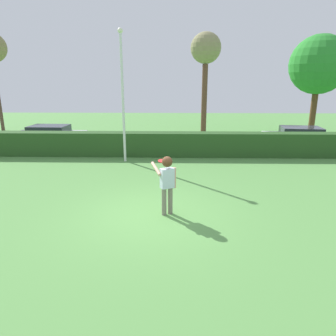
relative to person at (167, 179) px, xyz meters
name	(u,v)px	position (x,y,z in m)	size (l,w,h in m)	color
ground_plane	(151,215)	(-0.47, -0.09, -1.11)	(60.00, 60.00, 0.00)	#579247
person	(167,179)	(0.00, 0.00, 0.00)	(0.76, 0.63, 1.77)	gray
frisbee	(162,161)	(-0.16, 0.41, 0.43)	(0.24, 0.24, 0.06)	red
lamppost	(123,91)	(-2.25, 6.24, 2.26)	(0.24, 0.24, 6.11)	silver
hedge_row	(162,144)	(-0.47, 7.42, -0.49)	(28.34, 0.90, 1.24)	#294E20
parked_car_silver	(50,135)	(-7.40, 9.80, -0.42)	(4.25, 1.90, 1.25)	#B7B7BC
parked_car_white	(300,137)	(7.56, 9.50, -0.42)	(4.37, 2.20, 1.25)	white
bare_elm_tree	(206,52)	(2.42, 15.60, 4.79)	(2.25, 2.25, 7.28)	brown
maple_tree	(319,65)	(10.16, 14.18, 3.78)	(4.02, 4.02, 6.93)	brown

